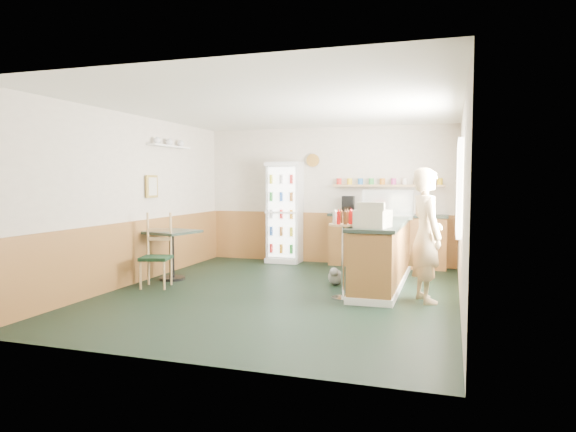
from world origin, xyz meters
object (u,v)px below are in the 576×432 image
at_px(cash_register, 373,219).
at_px(cafe_chair, 159,248).
at_px(shopkeeper, 426,235).
at_px(condiment_stand, 343,240).
at_px(cafe_table, 172,245).
at_px(display_case, 388,204).
at_px(drinks_fridge, 285,212).

bearing_deg(cash_register, cafe_chair, -169.00).
xyz_separation_m(shopkeeper, condiment_stand, (-1.11, -0.19, -0.09)).
height_order(cafe_table, cafe_chair, cafe_chair).
xyz_separation_m(cash_register, condiment_stand, (-0.41, -0.01, -0.31)).
bearing_deg(display_case, shopkeeper, -65.61).
relative_size(drinks_fridge, shopkeeper, 1.11).
relative_size(shopkeeper, condiment_stand, 1.49).
bearing_deg(shopkeeper, cafe_chair, 69.05).
bearing_deg(cafe_chair, display_case, 13.85).
relative_size(condiment_stand, cafe_table, 1.36).
height_order(shopkeeper, cafe_table, shopkeeper).
height_order(condiment_stand, cafe_chair, condiment_stand).
height_order(display_case, cafe_chair, display_case).
distance_m(shopkeeper, cafe_chair, 4.03).
bearing_deg(cafe_chair, cash_register, -13.44).
bearing_deg(shopkeeper, drinks_fridge, 23.62).
bearing_deg(condiment_stand, shopkeeper, 9.58).
distance_m(cash_register, cafe_chair, 3.36).
height_order(drinks_fridge, cash_register, drinks_fridge).
xyz_separation_m(display_case, shopkeeper, (0.70, -1.54, -0.34)).
distance_m(display_case, cafe_table, 3.68).
bearing_deg(cafe_table, cash_register, -8.16).
height_order(drinks_fridge, condiment_stand, drinks_fridge).
relative_size(cafe_table, cafe_chair, 0.79).
bearing_deg(cafe_chair, condiment_stand, -13.56).
bearing_deg(cafe_chair, drinks_fridge, 54.14).
height_order(shopkeeper, cafe_chair, shopkeeper).
relative_size(shopkeeper, cafe_chair, 1.59).
relative_size(drinks_fridge, cash_register, 4.58).
distance_m(drinks_fridge, cafe_chair, 3.09).
height_order(drinks_fridge, cafe_chair, drinks_fridge).
distance_m(shopkeeper, condiment_stand, 1.13).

